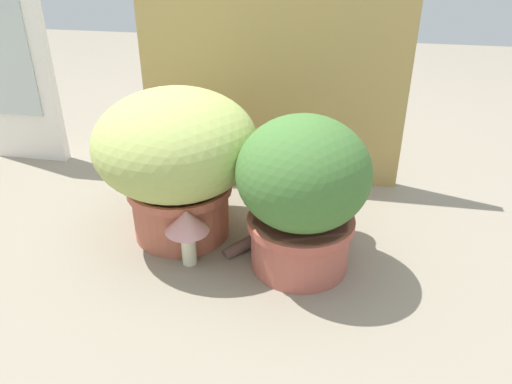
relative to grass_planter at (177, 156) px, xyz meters
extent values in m
plane|color=gray|center=(0.15, -0.10, -0.26)|extent=(6.00, 6.00, 0.00)
cube|color=tan|center=(0.20, 0.43, 0.09)|extent=(0.92, 0.03, 0.70)
cube|color=white|center=(-0.77, 0.43, 0.15)|extent=(0.30, 0.04, 0.82)
cube|color=#B7C4C1|center=(-0.77, 0.40, 0.19)|extent=(0.19, 0.01, 0.52)
cylinder|color=#B25D46|center=(0.00, 0.00, -0.17)|extent=(0.29, 0.29, 0.17)
cylinder|color=#B75E4A|center=(0.00, 0.00, -0.10)|extent=(0.31, 0.31, 0.02)
ellipsoid|color=#A7B65E|center=(0.00, 0.00, 0.04)|extent=(0.47, 0.47, 0.30)
cylinder|color=#B55D4D|center=(0.37, -0.10, -0.18)|extent=(0.27, 0.27, 0.15)
cylinder|color=#B45647|center=(0.37, -0.10, -0.12)|extent=(0.29, 0.29, 0.02)
ellipsoid|color=#427032|center=(0.37, -0.10, 0.03)|extent=(0.35, 0.35, 0.30)
ellipsoid|color=brown|center=(0.34, 0.01, -0.15)|extent=(0.30, 0.30, 0.22)
ellipsoid|color=gray|center=(0.41, 0.07, -0.16)|extent=(0.12, 0.12, 0.11)
sphere|color=brown|center=(0.42, 0.08, -0.03)|extent=(0.16, 0.16, 0.11)
cone|color=brown|center=(0.39, 0.10, 0.03)|extent=(0.05, 0.05, 0.04)
cone|color=brown|center=(0.44, 0.06, 0.03)|extent=(0.05, 0.05, 0.04)
cylinder|color=brown|center=(0.22, -0.05, -0.24)|extent=(0.16, 0.15, 0.07)
cylinder|color=silver|center=(0.06, -0.06, -0.20)|extent=(0.03, 0.03, 0.11)
cone|color=red|center=(0.06, -0.06, -0.13)|extent=(0.10, 0.10, 0.04)
cylinder|color=#EDE9C2|center=(0.07, -0.15, -0.20)|extent=(0.04, 0.04, 0.11)
cone|color=pink|center=(0.07, -0.15, -0.12)|extent=(0.12, 0.12, 0.06)
camera|label=1|loc=(0.45, -1.24, 0.59)|focal=35.12mm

